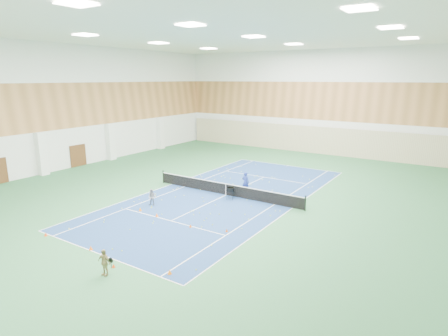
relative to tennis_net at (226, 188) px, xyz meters
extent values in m
plane|color=#2B663C|center=(0.00, 0.00, -0.55)|extent=(40.00, 40.00, 0.00)
cube|color=navy|center=(0.00, 0.00, -0.55)|extent=(10.97, 23.77, 0.01)
cube|color=#C6B793|center=(0.00, 19.75, 1.05)|extent=(35.40, 0.16, 3.20)
cube|color=#593319|center=(-17.92, 0.00, 0.55)|extent=(0.08, 1.80, 2.20)
imported|color=navy|center=(0.86, 1.53, 0.27)|extent=(0.62, 0.42, 1.64)
imported|color=gray|center=(-3.10, -4.82, 0.04)|extent=(0.71, 0.64, 1.19)
imported|color=#9E8D5A|center=(1.87, -13.11, 0.09)|extent=(0.77, 0.36, 1.28)
cone|color=orange|center=(-2.97, -6.14, -0.43)|extent=(0.23, 0.23, 0.25)
cone|color=#FF560D|center=(-1.27, -6.33, -0.43)|extent=(0.22, 0.22, 0.24)
cone|color=#FD5D0D|center=(1.66, -6.53, -0.45)|extent=(0.19, 0.19, 0.21)
cone|color=#DF4D0B|center=(3.87, -5.91, -0.45)|extent=(0.18, 0.18, 0.19)
cone|color=#FA470D|center=(-4.48, -12.05, -0.44)|extent=(0.19, 0.19, 0.21)
cone|color=#FB5B0D|center=(-0.82, -11.81, -0.43)|extent=(0.21, 0.21, 0.24)
cone|color=#FA430D|center=(1.63, -12.43, -0.46)|extent=(0.17, 0.17, 0.19)
cone|color=orange|center=(4.30, -11.45, -0.43)|extent=(0.21, 0.21, 0.23)
camera|label=1|loc=(14.91, -23.14, 8.24)|focal=30.00mm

